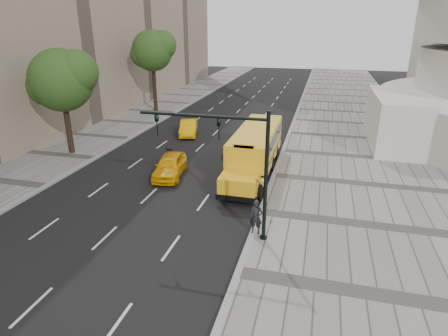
% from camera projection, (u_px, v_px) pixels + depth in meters
% --- Properties ---
extents(ground, '(140.00, 140.00, 0.00)m').
position_uv_depth(ground, '(192.00, 169.00, 27.22)').
color(ground, black).
rests_on(ground, ground).
extents(sidewalk_museum, '(12.00, 140.00, 0.15)m').
position_uv_depth(sidewalk_museum, '(366.00, 185.00, 24.35)').
color(sidewalk_museum, gray).
rests_on(sidewalk_museum, ground).
extents(sidewalk_far, '(6.00, 140.00, 0.15)m').
position_uv_depth(sidewalk_far, '(61.00, 155.00, 29.81)').
color(sidewalk_far, gray).
rests_on(sidewalk_far, ground).
extents(curb_museum, '(0.30, 140.00, 0.15)m').
position_uv_depth(curb_museum, '(274.00, 176.00, 25.77)').
color(curb_museum, gray).
rests_on(curb_museum, ground).
extents(curb_far, '(0.30, 140.00, 0.15)m').
position_uv_depth(curb_far, '(94.00, 159.00, 29.10)').
color(curb_far, gray).
rests_on(curb_far, ground).
extents(tree_b, '(5.32, 4.73, 8.26)m').
position_uv_depth(tree_b, '(62.00, 80.00, 28.24)').
color(tree_b, black).
rests_on(tree_b, ground).
extents(tree_c, '(5.18, 4.61, 9.38)m').
position_uv_depth(tree_c, '(153.00, 50.00, 42.54)').
color(tree_c, black).
rests_on(tree_c, ground).
extents(school_bus, '(2.96, 11.56, 3.19)m').
position_uv_depth(school_bus, '(256.00, 147.00, 26.41)').
color(school_bus, yellow).
rests_on(school_bus, ground).
extents(taxi_near, '(2.45, 4.63, 1.50)m').
position_uv_depth(taxi_near, '(170.00, 166.00, 25.73)').
color(taxi_near, '#F2A904').
rests_on(taxi_near, ground).
extents(taxi_far, '(2.56, 4.46, 1.39)m').
position_uv_depth(taxi_far, '(189.00, 128.00, 35.47)').
color(taxi_far, '#F2A904').
rests_on(taxi_far, ground).
extents(pedestrian, '(0.66, 0.46, 1.75)m').
position_uv_depth(pedestrian, '(256.00, 217.00, 18.28)').
color(pedestrian, black).
rests_on(pedestrian, sidewalk_museum).
extents(traffic_signal, '(6.18, 0.36, 6.40)m').
position_uv_depth(traffic_signal, '(236.00, 159.00, 17.04)').
color(traffic_signal, black).
rests_on(traffic_signal, ground).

